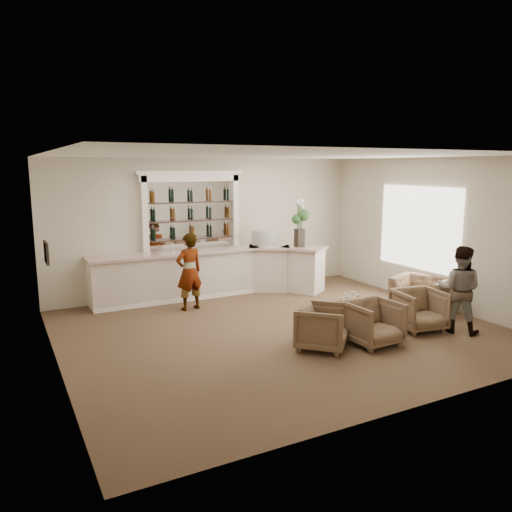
{
  "coord_description": "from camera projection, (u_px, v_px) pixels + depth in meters",
  "views": [
    {
      "loc": [
        -4.69,
        -7.9,
        3.1
      ],
      "look_at": [
        -0.08,
        0.9,
        1.31
      ],
      "focal_mm": 35.0,
      "sensor_mm": 36.0,
      "label": 1
    }
  ],
  "objects": [
    {
      "name": "bar_counter",
      "position": [
        212.0,
        273.0,
        12.01
      ],
      "size": [
        5.72,
        1.8,
        1.14
      ],
      "color": "beige",
      "rests_on": "ground"
    },
    {
      "name": "guest",
      "position": [
        459.0,
        289.0,
        9.35
      ],
      "size": [
        0.97,
        1.02,
        1.65
      ],
      "primitive_type": "imported",
      "rotation": [
        0.0,
        0.0,
        2.18
      ],
      "color": "gray",
      "rests_on": "ground"
    },
    {
      "name": "cocktail_table",
      "position": [
        351.0,
        316.0,
        9.63
      ],
      "size": [
        0.69,
        0.69,
        0.5
      ],
      "primitive_type": "cylinder",
      "color": "#452A1D",
      "rests_on": "ground"
    },
    {
      "name": "wine_glass_bar_left",
      "position": [
        174.0,
        249.0,
        11.44
      ],
      "size": [
        0.07,
        0.07,
        0.21
      ],
      "primitive_type": null,
      "color": "white",
      "rests_on": "bar_counter"
    },
    {
      "name": "espresso_machine",
      "position": [
        263.0,
        238.0,
        12.44
      ],
      "size": [
        0.45,
        0.38,
        0.39
      ],
      "primitive_type": "cube",
      "rotation": [
        0.0,
        0.0,
        -0.0
      ],
      "color": "silver",
      "rests_on": "bar_counter"
    },
    {
      "name": "wine_glass_tbl_a",
      "position": [
        346.0,
        299.0,
        9.54
      ],
      "size": [
        0.07,
        0.07,
        0.21
      ],
      "primitive_type": null,
      "color": "white",
      "rests_on": "cocktail_table"
    },
    {
      "name": "armchair_far",
      "position": [
        421.0,
        294.0,
        10.86
      ],
      "size": [
        1.35,
        1.42,
        0.73
      ],
      "primitive_type": "imported",
      "rotation": [
        0.0,
        0.0,
        -1.16
      ],
      "color": "brown",
      "rests_on": "ground"
    },
    {
      "name": "ground",
      "position": [
        281.0,
        330.0,
        9.58
      ],
      "size": [
        8.0,
        8.0,
        0.0
      ],
      "primitive_type": "plane",
      "color": "brown",
      "rests_on": "ground"
    },
    {
      "name": "room_shell",
      "position": [
        271.0,
        206.0,
        9.86
      ],
      "size": [
        8.04,
        7.02,
        3.32
      ],
      "color": "beige",
      "rests_on": "ground"
    },
    {
      "name": "wine_glass_tbl_c",
      "position": [
        358.0,
        300.0,
        9.47
      ],
      "size": [
        0.07,
        0.07,
        0.21
      ],
      "primitive_type": null,
      "color": "white",
      "rests_on": "cocktail_table"
    },
    {
      "name": "sommelier",
      "position": [
        189.0,
        272.0,
        10.83
      ],
      "size": [
        0.68,
        0.5,
        1.69
      ],
      "primitive_type": "imported",
      "rotation": [
        0.0,
        0.0,
        3.31
      ],
      "color": "gray",
      "rests_on": "ground"
    },
    {
      "name": "flower_vase",
      "position": [
        300.0,
        220.0,
        12.25
      ],
      "size": [
        0.31,
        0.31,
        1.18
      ],
      "color": "black",
      "rests_on": "bar_counter"
    },
    {
      "name": "armchair_center",
      "position": [
        373.0,
        323.0,
        8.76
      ],
      "size": [
        0.87,
        0.89,
        0.78
      ],
      "primitive_type": "imported",
      "rotation": [
        0.0,
        0.0,
        0.04
      ],
      "color": "brown",
      "rests_on": "ground"
    },
    {
      "name": "wine_glass_bar_right",
      "position": [
        247.0,
        242.0,
        12.4
      ],
      "size": [
        0.07,
        0.07,
        0.21
      ],
      "primitive_type": null,
      "color": "white",
      "rests_on": "bar_counter"
    },
    {
      "name": "armchair_left",
      "position": [
        322.0,
        327.0,
        8.56
      ],
      "size": [
        1.18,
        1.18,
        0.77
      ],
      "primitive_type": "imported",
      "rotation": [
        0.0,
        0.0,
        0.79
      ],
      "color": "brown",
      "rests_on": "ground"
    },
    {
      "name": "back_bar_alcove",
      "position": [
        192.0,
        212.0,
        11.96
      ],
      "size": [
        2.64,
        0.25,
        3.0
      ],
      "color": "white",
      "rests_on": "ground"
    },
    {
      "name": "wine_glass_tbl_b",
      "position": [
        353.0,
        297.0,
        9.68
      ],
      "size": [
        0.07,
        0.07,
        0.21
      ],
      "primitive_type": null,
      "color": "white",
      "rests_on": "cocktail_table"
    },
    {
      "name": "napkin_holder",
      "position": [
        346.0,
        299.0,
        9.69
      ],
      "size": [
        0.08,
        0.08,
        0.12
      ],
      "primitive_type": "cube",
      "color": "white",
      "rests_on": "cocktail_table"
    },
    {
      "name": "armchair_right",
      "position": [
        419.0,
        310.0,
        9.55
      ],
      "size": [
        0.96,
        0.98,
        0.78
      ],
      "primitive_type": "imported",
      "rotation": [
        0.0,
        0.0,
        -0.16
      ],
      "color": "brown",
      "rests_on": "ground"
    }
  ]
}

